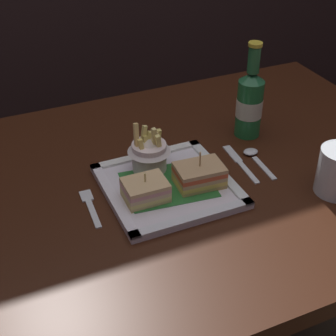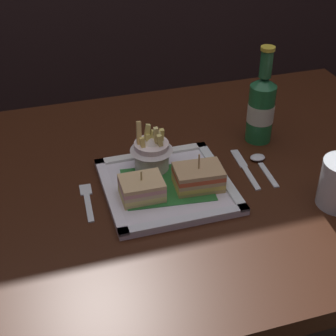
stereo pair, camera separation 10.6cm
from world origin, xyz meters
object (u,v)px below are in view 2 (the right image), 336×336
(dining_table, at_px, (169,221))
(beer_bottle, at_px, (261,107))
(fork, at_px, (87,200))
(fries_cup, at_px, (152,150))
(sandwich_half_left, at_px, (142,188))
(knife, at_px, (244,167))
(spoon, at_px, (260,162))
(sandwich_half_right, at_px, (198,177))
(square_plate, at_px, (167,186))

(dining_table, relative_size, beer_bottle, 5.43)
(dining_table, xyz_separation_m, fork, (-0.18, -0.02, 0.12))
(fries_cup, bearing_deg, fork, -158.66)
(sandwich_half_left, bearing_deg, knife, 11.16)
(dining_table, height_order, sandwich_half_left, sandwich_half_left)
(knife, relative_size, spoon, 1.27)
(beer_bottle, relative_size, fork, 1.88)
(sandwich_half_left, bearing_deg, sandwich_half_right, 0.00)
(square_plate, relative_size, beer_bottle, 1.11)
(sandwich_half_left, xyz_separation_m, sandwich_half_right, (0.12, 0.00, 0.00))
(square_plate, bearing_deg, knife, 7.42)
(sandwich_half_right, height_order, knife, sandwich_half_right)
(sandwich_half_left, bearing_deg, square_plate, 22.12)
(dining_table, distance_m, square_plate, 0.13)
(dining_table, bearing_deg, spoon, -1.08)
(fries_cup, bearing_deg, spoon, -9.23)
(beer_bottle, distance_m, knife, 0.16)
(beer_bottle, xyz_separation_m, fork, (-0.43, -0.12, -0.09))
(fries_cup, distance_m, spoon, 0.25)
(sandwich_half_left, height_order, knife, sandwich_half_left)
(sandwich_half_right, distance_m, knife, 0.14)
(dining_table, relative_size, sandwich_half_left, 14.67)
(fork, distance_m, knife, 0.35)
(beer_bottle, height_order, spoon, beer_bottle)
(sandwich_half_left, distance_m, fork, 0.12)
(sandwich_half_right, bearing_deg, fork, 171.68)
(square_plate, distance_m, sandwich_half_right, 0.07)
(knife, bearing_deg, spoon, 6.70)
(sandwich_half_right, relative_size, knife, 0.65)
(beer_bottle, bearing_deg, fries_cup, -168.12)
(square_plate, distance_m, knife, 0.19)
(sandwich_half_right, xyz_separation_m, spoon, (0.17, 0.05, -0.03))
(dining_table, xyz_separation_m, sandwich_half_left, (-0.07, -0.06, 0.15))
(fork, bearing_deg, knife, 2.53)
(square_plate, distance_m, spoon, 0.23)
(dining_table, distance_m, sandwich_half_left, 0.18)
(square_plate, xyz_separation_m, sandwich_half_right, (0.06, -0.02, 0.03))
(sandwich_half_left, relative_size, knife, 0.55)
(beer_bottle, bearing_deg, dining_table, -159.54)
(spoon, bearing_deg, fork, -177.04)
(beer_bottle, distance_m, spoon, 0.13)
(fork, bearing_deg, sandwich_half_right, -8.32)
(sandwich_half_right, xyz_separation_m, beer_bottle, (0.21, 0.15, 0.05))
(fork, height_order, knife, same)
(knife, height_order, spoon, spoon)
(fries_cup, bearing_deg, knife, -12.36)
(fries_cup, bearing_deg, sandwich_half_left, -116.43)
(sandwich_half_right, bearing_deg, spoon, 17.70)
(square_plate, bearing_deg, dining_table, 66.44)
(sandwich_half_right, xyz_separation_m, fries_cup, (-0.07, 0.09, 0.02))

